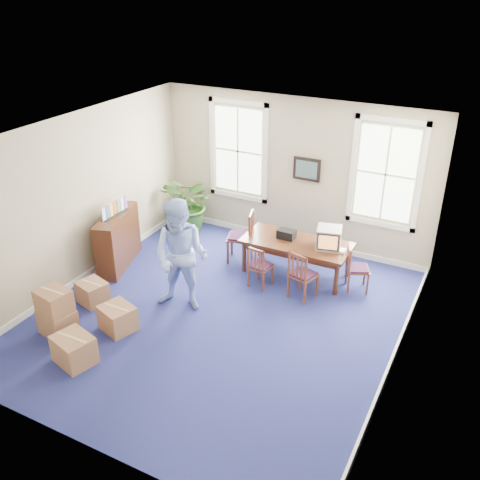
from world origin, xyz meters
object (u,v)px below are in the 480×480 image
at_px(crt_tv, 329,238).
at_px(chair_near_left, 261,265).
at_px(credenza, 118,240).
at_px(man, 181,256).
at_px(conference_table, 296,258).
at_px(potted_plant, 190,204).
at_px(cardboard_boxes, 71,311).

bearing_deg(crt_tv, chair_near_left, -158.26).
bearing_deg(credenza, man, -36.85).
bearing_deg(conference_table, potted_plant, 166.27).
bearing_deg(crt_tv, man, -148.13).
height_order(crt_tv, chair_near_left, crt_tv).
bearing_deg(credenza, cardboard_boxes, -87.85).
bearing_deg(man, chair_near_left, 45.18).
height_order(crt_tv, credenza, credenza).
bearing_deg(potted_plant, man, -60.47).
bearing_deg(chair_near_left, conference_table, -113.89).
xyz_separation_m(chair_near_left, man, (-0.91, -1.28, 0.59)).
distance_m(crt_tv, credenza, 4.19).
bearing_deg(man, credenza, 151.37).
xyz_separation_m(chair_near_left, cardboard_boxes, (-2.12, -2.79, 0.00)).
distance_m(conference_table, cardboard_boxes, 4.33).
bearing_deg(credenza, crt_tv, 1.22).
height_order(chair_near_left, potted_plant, potted_plant).
distance_m(man, potted_plant, 3.09).
distance_m(crt_tv, potted_plant, 3.54).
distance_m(crt_tv, chair_near_left, 1.38).
bearing_deg(crt_tv, conference_table, 170.11).
bearing_deg(cardboard_boxes, chair_near_left, 52.76).
relative_size(chair_near_left, potted_plant, 0.63).
relative_size(chair_near_left, credenza, 0.60).
relative_size(conference_table, man, 1.02).
bearing_deg(potted_plant, credenza, -103.63).
distance_m(conference_table, potted_plant, 2.96).
distance_m(man, cardboard_boxes, 2.02).
bearing_deg(credenza, potted_plant, 58.85).
relative_size(man, potted_plant, 1.50).
relative_size(potted_plant, cardboard_boxes, 0.90).
height_order(credenza, cardboard_boxes, credenza).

